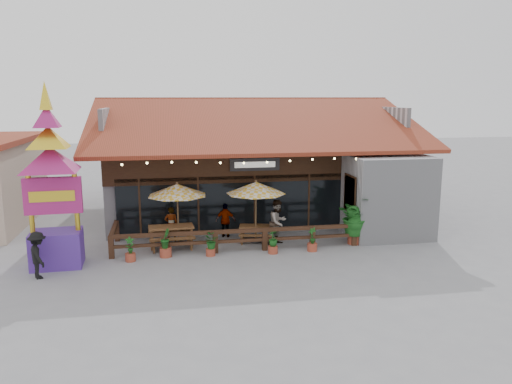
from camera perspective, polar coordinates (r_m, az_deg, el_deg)
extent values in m
plane|color=gray|center=(20.92, 2.08, -6.17)|extent=(100.00, 100.00, 0.00)
cube|color=silver|center=(27.20, -1.00, 2.13)|extent=(14.00, 10.00, 4.00)
cube|color=#331E10|center=(21.84, -2.78, 3.15)|extent=(11.00, 0.16, 1.60)
cube|color=black|center=(22.11, -2.73, -1.23)|extent=(10.00, 0.12, 2.40)
cube|color=#FFB172|center=(22.31, -2.80, -1.12)|extent=(9.80, 0.05, 2.20)
cube|color=silver|center=(22.74, 14.81, -0.47)|extent=(3.50, 2.70, 3.60)
cube|color=#B01C21|center=(21.87, 10.69, -0.21)|extent=(0.06, 1.20, 1.50)
cube|color=#331E10|center=(21.86, 10.66, -0.21)|extent=(0.04, 1.34, 1.64)
cube|color=maroon|center=(23.47, 0.35, 7.86)|extent=(15.50, 7.05, 2.37)
cube|color=maroon|center=(30.37, -2.08, 8.53)|extent=(15.50, 7.05, 2.37)
cube|color=maroon|center=(26.89, -1.03, 10.63)|extent=(15.50, 0.30, 0.12)
cube|color=silver|center=(26.73, -16.13, 7.37)|extent=(0.20, 9.00, 1.80)
cube|color=silver|center=(28.87, 12.96, 7.75)|extent=(0.20, 9.00, 1.80)
cube|color=black|center=(21.87, -0.14, 3.17)|extent=(2.20, 0.10, 0.55)
cube|color=silver|center=(21.81, -0.11, 3.15)|extent=(1.80, 0.02, 0.25)
cube|color=#331E10|center=(21.94, -13.14, -1.60)|extent=(0.08, 0.08, 2.40)
cube|color=#331E10|center=(21.94, -6.61, -1.39)|extent=(0.08, 0.08, 2.40)
cube|color=#331E10|center=(22.22, -0.16, -1.16)|extent=(0.08, 0.08, 2.40)
cube|color=#331E10|center=(22.78, 6.05, -0.92)|extent=(0.08, 0.08, 2.40)
sphere|color=#FFE88C|center=(19.87, -15.08, 3.04)|extent=(0.09, 0.09, 0.09)
sphere|color=#FFE88C|center=(19.81, -12.35, 3.25)|extent=(0.09, 0.09, 0.09)
sphere|color=#FFE88C|center=(19.79, -9.60, 3.37)|extent=(0.09, 0.09, 0.09)
sphere|color=#FFE88C|center=(19.82, -6.84, 3.38)|extent=(0.09, 0.09, 0.09)
sphere|color=#FFE88C|center=(19.91, -4.11, 3.33)|extent=(0.09, 0.09, 0.09)
sphere|color=#FFE88C|center=(20.03, -1.40, 3.33)|extent=(0.09, 0.09, 0.09)
sphere|color=#FFE88C|center=(20.19, 1.27, 3.42)|extent=(0.09, 0.09, 0.09)
sphere|color=#FFE88C|center=(20.40, 3.89, 3.58)|extent=(0.09, 0.09, 0.09)
sphere|color=#FFE88C|center=(20.64, 6.46, 3.73)|extent=(0.09, 0.09, 0.09)
sphere|color=#FFE88C|center=(20.93, 8.96, 3.79)|extent=(0.09, 0.09, 0.09)
sphere|color=#FFE88C|center=(21.26, 11.39, 3.74)|extent=(0.09, 0.09, 0.09)
cube|color=#402317|center=(20.00, -16.22, -6.07)|extent=(0.20, 0.20, 0.90)
cube|color=#402317|center=(19.88, -10.45, -5.92)|extent=(0.20, 0.20, 0.90)
cube|color=#402317|center=(19.95, -4.67, -5.70)|extent=(0.20, 0.20, 0.90)
cube|color=#402317|center=(20.23, 1.00, -5.44)|extent=(0.20, 0.20, 0.90)
cube|color=#402317|center=(20.69, 6.47, -5.13)|extent=(0.20, 0.20, 0.90)
cube|color=#402317|center=(21.26, 11.14, -4.83)|extent=(0.20, 0.20, 0.90)
cube|color=#402317|center=(19.94, -2.11, -4.49)|extent=(9.80, 0.16, 0.14)
cube|color=#402317|center=(20.05, -2.10, -5.59)|extent=(9.80, 0.12, 0.12)
cube|color=#402317|center=(21.09, -15.93, -4.05)|extent=(0.16, 2.50, 0.14)
cube|color=#402317|center=(22.30, -15.59, -4.30)|extent=(0.20, 0.20, 0.90)
cylinder|color=brown|center=(21.08, -8.91, -2.65)|extent=(0.07, 0.07, 2.50)
cone|color=gold|center=(20.86, -9.00, 0.25)|extent=(3.17, 3.17, 0.49)
sphere|color=brown|center=(20.81, -9.02, 0.99)|extent=(0.11, 0.11, 0.11)
cylinder|color=black|center=(21.39, -8.82, -5.82)|extent=(0.48, 0.48, 0.07)
cylinder|color=brown|center=(21.13, -0.02, -2.44)|extent=(0.07, 0.07, 2.53)
cone|color=gold|center=(20.90, -0.02, 0.50)|extent=(3.13, 3.13, 0.50)
sphere|color=brown|center=(20.86, -0.02, 1.24)|extent=(0.11, 0.11, 0.11)
cylinder|color=black|center=(21.44, -0.02, -5.65)|extent=(0.48, 0.48, 0.07)
cube|color=brown|center=(20.87, -9.69, -3.96)|extent=(1.88, 0.97, 0.07)
cube|color=brown|center=(20.94, -11.84, -5.18)|extent=(0.14, 0.80, 0.84)
cube|color=brown|center=(21.05, -7.48, -4.96)|extent=(0.14, 0.80, 0.84)
cube|color=brown|center=(20.36, -9.52, -5.33)|extent=(1.84, 0.44, 0.06)
cube|color=brown|center=(21.56, -9.79, -4.42)|extent=(1.84, 0.44, 0.06)
cube|color=brown|center=(21.36, 0.06, -3.93)|extent=(1.57, 0.98, 0.05)
cube|color=brown|center=(21.48, -1.65, -4.78)|extent=(0.21, 0.64, 0.67)
cube|color=brown|center=(21.43, 1.76, -4.82)|extent=(0.21, 0.64, 0.67)
cube|color=brown|center=(20.95, 0.00, -5.00)|extent=(1.48, 0.56, 0.05)
cube|color=brown|center=(21.91, 0.11, -4.29)|extent=(1.48, 0.56, 0.05)
cube|color=#4E2893|center=(19.71, -21.78, -6.04)|extent=(1.82, 1.40, 1.32)
cube|color=#A91F6C|center=(19.25, -22.19, -0.38)|extent=(1.99, 0.37, 1.32)
cube|color=gold|center=(19.10, -22.29, -0.47)|extent=(1.54, 0.11, 0.39)
cylinder|color=gold|center=(19.47, -24.36, -1.08)|extent=(0.18, 0.18, 2.20)
cylinder|color=gold|center=(19.14, -19.89, -0.95)|extent=(0.18, 0.18, 2.20)
pyramid|color=#A91F6C|center=(19.01, -22.57, 4.84)|extent=(2.77, 2.77, 0.88)
pyramid|color=gold|center=(18.96, -22.73, 6.99)|extent=(1.96, 1.96, 0.77)
pyramid|color=#A91F6C|center=(18.94, -22.89, 9.14)|extent=(1.27, 1.27, 0.77)
pyramid|color=gold|center=(18.94, -23.07, 11.63)|extent=(0.58, 0.58, 0.99)
cylinder|color=#993E29|center=(21.55, 11.14, -5.31)|extent=(0.55, 0.55, 0.40)
imported|color=#1B5D1A|center=(21.30, 11.24, -2.67)|extent=(1.88, 1.78, 1.64)
sphere|color=#1B5D1A|center=(21.34, 11.64, -3.52)|extent=(0.55, 0.55, 0.55)
sphere|color=#1B5D1A|center=(21.40, 10.83, -2.94)|extent=(0.47, 0.47, 0.47)
imported|color=#331E10|center=(21.57, -9.66, -3.68)|extent=(0.57, 0.38, 1.53)
imported|color=#331E10|center=(20.91, 2.52, -3.46)|extent=(1.18, 1.13, 1.91)
imported|color=#331E10|center=(22.07, -3.48, -3.27)|extent=(0.94, 0.58, 1.50)
imported|color=black|center=(18.63, -23.66, -6.63)|extent=(1.00, 1.21, 1.63)
cylinder|color=#993E29|center=(19.57, -14.15, -7.24)|extent=(0.39, 0.39, 0.31)
imported|color=#1B5D1A|center=(19.44, -14.21, -5.92)|extent=(0.38, 0.31, 0.64)
cylinder|color=#993E29|center=(19.79, -10.29, -6.79)|extent=(0.46, 0.46, 0.37)
imported|color=#1B5D1A|center=(19.63, -10.34, -5.24)|extent=(0.44, 0.49, 0.75)
cylinder|color=#993E29|center=(19.69, -5.21, -6.86)|extent=(0.37, 0.37, 0.29)
imported|color=#1B5D1A|center=(19.56, -5.24, -5.61)|extent=(0.72, 0.70, 0.60)
cylinder|color=#993E29|center=(19.91, 1.95, -6.60)|extent=(0.38, 0.38, 0.30)
imported|color=#1B5D1A|center=(19.78, 1.95, -5.31)|extent=(0.45, 0.45, 0.63)
cylinder|color=#993E29|center=(20.33, 6.43, -6.28)|extent=(0.40, 0.40, 0.32)
imported|color=#1B5D1A|center=(20.19, 6.46, -4.96)|extent=(0.36, 0.41, 0.66)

